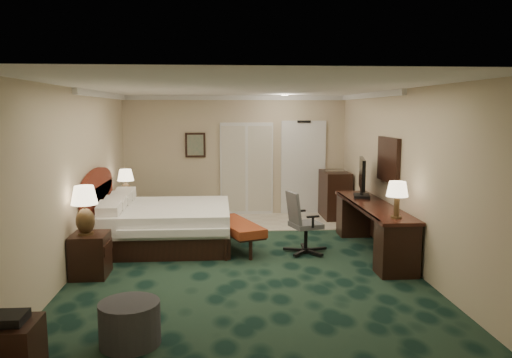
{
  "coord_description": "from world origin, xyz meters",
  "views": [
    {
      "loc": [
        -0.37,
        -7.53,
        2.37
      ],
      "look_at": [
        0.23,
        0.6,
        1.25
      ],
      "focal_mm": 35.0,
      "sensor_mm": 36.0,
      "label": 1
    }
  ],
  "objects": [
    {
      "name": "crown_molding",
      "position": [
        0.0,
        0.0,
        2.65
      ],
      "size": [
        5.0,
        7.5,
        0.1
      ],
      "primitive_type": null,
      "color": "white",
      "rests_on": "wall_back"
    },
    {
      "name": "wall_art",
      "position": [
        -0.9,
        3.71,
        1.6
      ],
      "size": [
        0.45,
        0.06,
        0.55
      ],
      "primitive_type": "cube",
      "color": "#4E6A5C",
      "rests_on": "wall_back"
    },
    {
      "name": "desk_chair",
      "position": [
        1.06,
        0.5,
        0.52
      ],
      "size": [
        0.75,
        0.72,
        1.05
      ],
      "primitive_type": null,
      "rotation": [
        0.0,
        0.0,
        0.29
      ],
      "color": "#535355",
      "rests_on": "ground"
    },
    {
      "name": "tile_patch",
      "position": [
        0.9,
        2.9,
        0.01
      ],
      "size": [
        3.2,
        1.7,
        0.01
      ],
      "primitive_type": "cube",
      "color": "beige",
      "rests_on": "ground"
    },
    {
      "name": "wall_back",
      "position": [
        0.0,
        3.75,
        1.35
      ],
      "size": [
        5.0,
        0.0,
        2.7
      ],
      "primitive_type": "cube",
      "color": "beige",
      "rests_on": "ground"
    },
    {
      "name": "lamp_near",
      "position": [
        -2.27,
        -0.47,
        0.97
      ],
      "size": [
        0.39,
        0.39,
        0.7
      ],
      "primitive_type": null,
      "rotation": [
        0.0,
        0.0,
        -0.04
      ],
      "color": "black",
      "rests_on": "nightstand_near"
    },
    {
      "name": "minibar",
      "position": [
        2.18,
        3.2,
        0.52
      ],
      "size": [
        0.55,
        0.98,
        1.04
      ],
      "primitive_type": "cube",
      "color": "black",
      "rests_on": "ground"
    },
    {
      "name": "wall_front",
      "position": [
        0.0,
        -3.75,
        1.35
      ],
      "size": [
        5.0,
        0.0,
        2.7
      ],
      "primitive_type": "cube",
      "color": "beige",
      "rests_on": "ground"
    },
    {
      "name": "tv",
      "position": [
        2.18,
        1.13,
        1.17
      ],
      "size": [
        0.27,
        0.9,
        0.7
      ],
      "primitive_type": "cube",
      "rotation": [
        0.0,
        0.0,
        -0.22
      ],
      "color": "black",
      "rests_on": "desk"
    },
    {
      "name": "nightstand_near",
      "position": [
        -2.23,
        -0.43,
        0.31
      ],
      "size": [
        0.5,
        0.57,
        0.62
      ],
      "primitive_type": "cube",
      "color": "black",
      "rests_on": "ground"
    },
    {
      "name": "lamp_far",
      "position": [
        -2.21,
        2.36,
        0.92
      ],
      "size": [
        0.36,
        0.36,
        0.6
      ],
      "primitive_type": null,
      "rotation": [
        0.0,
        0.0,
        -0.12
      ],
      "color": "black",
      "rests_on": "nightstand_far"
    },
    {
      "name": "wall_left",
      "position": [
        -2.5,
        0.0,
        1.35
      ],
      "size": [
        0.0,
        7.5,
        2.7
      ],
      "primitive_type": "cube",
      "color": "beige",
      "rests_on": "ground"
    },
    {
      "name": "desk_lamp",
      "position": [
        2.18,
        -0.63,
        1.09
      ],
      "size": [
        0.37,
        0.37,
        0.55
      ],
      "primitive_type": null,
      "rotation": [
        0.0,
        0.0,
        0.2
      ],
      "color": "black",
      "rests_on": "desk"
    },
    {
      "name": "bed",
      "position": [
        -1.3,
        1.2,
        0.35
      ],
      "size": [
        2.2,
        2.04,
        0.7
      ],
      "primitive_type": "cube",
      "color": "white",
      "rests_on": "ground"
    },
    {
      "name": "headboard",
      "position": [
        -2.44,
        1.0,
        0.7
      ],
      "size": [
        0.12,
        2.0,
        1.4
      ],
      "primitive_type": null,
      "color": "#521F14",
      "rests_on": "ground"
    },
    {
      "name": "side_table",
      "position": [
        -2.23,
        -3.21,
        0.26
      ],
      "size": [
        0.48,
        0.48,
        0.51
      ],
      "primitive_type": "cube",
      "color": "black",
      "rests_on": "ground"
    },
    {
      "name": "nightstand_far",
      "position": [
        -2.23,
        2.37,
        0.31
      ],
      "size": [
        0.5,
        0.57,
        0.62
      ],
      "primitive_type": "cube",
      "color": "black",
      "rests_on": "ground"
    },
    {
      "name": "ceiling",
      "position": [
        0.0,
        0.0,
        2.7
      ],
      "size": [
        5.0,
        7.5,
        0.0
      ],
      "primitive_type": "cube",
      "color": "silver",
      "rests_on": "wall_back"
    },
    {
      "name": "floor",
      "position": [
        0.0,
        0.0,
        0.0
      ],
      "size": [
        5.0,
        7.5,
        0.0
      ],
      "primitive_type": "cube",
      "color": "black",
      "rests_on": "ground"
    },
    {
      "name": "wall_right",
      "position": [
        2.5,
        0.0,
        1.35
      ],
      "size": [
        0.0,
        7.5,
        2.7
      ],
      "primitive_type": "cube",
      "color": "beige",
      "rests_on": "ground"
    },
    {
      "name": "entry_door",
      "position": [
        1.55,
        3.72,
        1.05
      ],
      "size": [
        1.02,
        0.06,
        2.18
      ],
      "primitive_type": "cube",
      "color": "white",
      "rests_on": "ground"
    },
    {
      "name": "ottoman",
      "position": [
        -1.3,
        -2.63,
        0.22
      ],
      "size": [
        0.8,
        0.8,
        0.44
      ],
      "primitive_type": "cylinder",
      "rotation": [
        0.0,
        0.0,
        0.35
      ],
      "color": "#2A2B2E",
      "rests_on": "ground"
    },
    {
      "name": "wall_mirror",
      "position": [
        2.46,
        0.6,
        1.55
      ],
      "size": [
        0.05,
        0.95,
        0.75
      ],
      "primitive_type": "cube",
      "color": "white",
      "rests_on": "wall_right"
    },
    {
      "name": "bed_bench",
      "position": [
        -0.08,
        0.78,
        0.24
      ],
      "size": [
        0.96,
        1.51,
        0.48
      ],
      "primitive_type": "cube",
      "rotation": [
        0.0,
        0.0,
        0.35
      ],
      "color": "maroon",
      "rests_on": "ground"
    },
    {
      "name": "desk",
      "position": [
        2.17,
        0.46,
        0.41
      ],
      "size": [
        0.61,
        2.84,
        0.82
      ],
      "primitive_type": "cube",
      "color": "black",
      "rests_on": "ground"
    },
    {
      "name": "closet_doors",
      "position": [
        0.25,
        3.71,
        1.05
      ],
      "size": [
        1.2,
        0.06,
        2.1
      ],
      "primitive_type": "cube",
      "color": "beige",
      "rests_on": "ground"
    }
  ]
}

